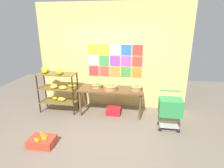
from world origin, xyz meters
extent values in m
plane|color=#756759|center=(0.00, 0.00, 0.00)|extent=(9.23, 9.23, 0.00)
cube|color=#E7CB70|center=(0.00, 1.65, 1.46)|extent=(4.23, 0.06, 2.93)
cube|color=gold|center=(-0.52, 1.61, 1.68)|extent=(0.28, 0.01, 0.28)
cube|color=yellow|center=(-0.21, 1.61, 1.68)|extent=(0.28, 0.01, 0.28)
cube|color=silver|center=(0.10, 1.61, 1.68)|extent=(0.28, 0.01, 0.28)
cube|color=blue|center=(0.41, 1.61, 1.68)|extent=(0.28, 0.01, 0.28)
cube|color=red|center=(0.72, 1.61, 1.68)|extent=(0.28, 0.01, 0.28)
cube|color=white|center=(-0.52, 1.61, 1.37)|extent=(0.28, 0.01, 0.28)
cube|color=#439856|center=(-0.21, 1.61, 1.37)|extent=(0.28, 0.01, 0.28)
cube|color=purple|center=(0.10, 1.61, 1.37)|extent=(0.28, 0.01, 0.28)
cube|color=#AB4DB1|center=(0.41, 1.61, 1.37)|extent=(0.28, 0.01, 0.28)
cube|color=#E14136|center=(0.72, 1.61, 1.37)|extent=(0.28, 0.01, 0.28)
cube|color=#CE3936|center=(-0.52, 1.61, 1.06)|extent=(0.28, 0.01, 0.28)
cube|color=#D84F42|center=(-0.21, 1.61, 1.06)|extent=(0.28, 0.01, 0.28)
cube|color=orange|center=(0.10, 1.61, 1.06)|extent=(0.28, 0.01, 0.28)
cube|color=#4C9444|center=(0.41, 1.61, 1.06)|extent=(0.28, 0.01, 0.28)
cube|color=orange|center=(0.72, 1.61, 1.06)|extent=(0.28, 0.01, 0.28)
cylinder|color=#331D0C|center=(-1.89, 0.83, 0.55)|extent=(0.04, 0.04, 1.09)
cylinder|color=#331D0C|center=(-0.91, 0.83, 0.55)|extent=(0.04, 0.04, 1.09)
cylinder|color=#331D0C|center=(-1.89, 1.23, 0.55)|extent=(0.04, 0.04, 1.09)
cylinder|color=#331D0C|center=(-0.91, 1.23, 0.55)|extent=(0.04, 0.04, 1.09)
cube|color=brown|center=(-1.40, 1.03, 0.29)|extent=(1.02, 0.43, 0.03)
ellipsoid|color=yellow|center=(-1.34, 1.05, 0.35)|extent=(0.24, 0.17, 0.10)
ellipsoid|color=gold|center=(-1.58, 1.11, 0.35)|extent=(0.27, 0.25, 0.11)
cube|color=brown|center=(-1.40, 1.03, 0.68)|extent=(1.02, 0.43, 0.02)
ellipsoid|color=yellow|center=(-1.02, 1.12, 0.75)|extent=(0.26, 0.14, 0.10)
ellipsoid|color=yellow|center=(-1.47, 0.98, 0.75)|extent=(0.22, 0.32, 0.10)
ellipsoid|color=yellow|center=(-1.47, 0.93, 0.75)|extent=(0.26, 0.24, 0.11)
ellipsoid|color=gold|center=(-1.20, 0.90, 0.75)|extent=(0.23, 0.17, 0.11)
cube|color=brown|center=(-1.40, 1.03, 1.08)|extent=(1.02, 0.43, 0.02)
ellipsoid|color=gold|center=(-1.27, 0.93, 1.17)|extent=(0.25, 0.33, 0.14)
ellipsoid|color=yellow|center=(-1.78, 1.14, 1.17)|extent=(0.23, 0.14, 0.14)
ellipsoid|color=yellow|center=(-1.72, 1.00, 1.15)|extent=(0.23, 0.29, 0.11)
cube|color=brown|center=(0.06, 1.07, 0.70)|extent=(1.69, 0.62, 0.04)
cylinder|color=brown|center=(-0.73, 0.82, 0.34)|extent=(0.06, 0.06, 0.68)
cylinder|color=brown|center=(0.85, 0.82, 0.34)|extent=(0.06, 0.06, 0.68)
cylinder|color=brown|center=(-0.73, 1.32, 0.34)|extent=(0.06, 0.06, 0.68)
cylinder|color=brown|center=(0.85, 1.32, 0.34)|extent=(0.06, 0.06, 0.68)
cylinder|color=#B57D4A|center=(0.06, 1.00, 0.77)|extent=(0.34, 0.34, 0.10)
torus|color=#B58149|center=(0.06, 1.00, 0.83)|extent=(0.36, 0.36, 0.02)
sphere|color=#6CB935|center=(0.07, 0.97, 0.83)|extent=(0.07, 0.07, 0.07)
sphere|color=#7EBC43|center=(0.09, 1.00, 0.85)|extent=(0.09, 0.09, 0.09)
sphere|color=#6DBD44|center=(0.06, 1.00, 0.83)|extent=(0.08, 0.08, 0.08)
sphere|color=#68B449|center=(-0.01, 0.99, 0.83)|extent=(0.07, 0.07, 0.07)
cylinder|color=#AA8552|center=(0.73, 1.03, 0.77)|extent=(0.26, 0.26, 0.10)
torus|color=#AE7E4C|center=(0.73, 1.03, 0.82)|extent=(0.29, 0.29, 0.03)
sphere|color=#7BB341|center=(0.75, 1.10, 0.84)|extent=(0.09, 0.09, 0.09)
sphere|color=#7AB744|center=(0.72, 1.09, 0.83)|extent=(0.08, 0.08, 0.08)
sphere|color=#6FC333|center=(0.74, 1.05, 0.83)|extent=(0.08, 0.08, 0.08)
cylinder|color=#AE8A4E|center=(-0.32, 1.08, 0.77)|extent=(0.27, 0.27, 0.09)
torus|color=#B0854C|center=(-0.32, 1.08, 0.81)|extent=(0.30, 0.30, 0.03)
sphere|color=#6AC23C|center=(-0.32, 1.09, 0.83)|extent=(0.07, 0.07, 0.07)
sphere|color=#6BB835|center=(-0.27, 1.08, 0.83)|extent=(0.07, 0.07, 0.07)
sphere|color=#75B633|center=(-0.36, 1.05, 0.82)|extent=(0.07, 0.07, 0.07)
sphere|color=#6CC044|center=(-0.33, 1.04, 0.83)|extent=(0.08, 0.08, 0.08)
cube|color=red|center=(0.14, 1.06, 0.08)|extent=(0.38, 0.36, 0.17)
cube|color=red|center=(-1.11, -0.53, 0.08)|extent=(0.51, 0.37, 0.16)
sphere|color=orange|center=(-1.19, -0.39, 0.18)|extent=(0.08, 0.08, 0.08)
sphere|color=orange|center=(-1.12, -0.42, 0.17)|extent=(0.08, 0.08, 0.08)
sphere|color=orange|center=(-1.05, -0.56, 0.16)|extent=(0.08, 0.08, 0.08)
sphere|color=orange|center=(-1.13, -0.47, 0.17)|extent=(0.08, 0.08, 0.08)
sphere|color=orange|center=(-1.04, -0.46, 0.16)|extent=(0.09, 0.09, 0.09)
sphere|color=orange|center=(-1.12, -0.61, 0.16)|extent=(0.09, 0.09, 0.09)
sphere|color=orange|center=(-1.01, -0.55, 0.17)|extent=(0.08, 0.08, 0.08)
sphere|color=orange|center=(-1.06, -0.51, 0.17)|extent=(0.09, 0.09, 0.09)
sphere|color=orange|center=(-1.18, -0.60, 0.17)|extent=(0.08, 0.08, 0.08)
sphere|color=orange|center=(-1.13, -0.64, 0.18)|extent=(0.09, 0.09, 0.09)
sphere|color=black|center=(1.31, 0.36, 0.04)|extent=(0.08, 0.08, 0.08)
sphere|color=black|center=(1.72, 0.36, 0.04)|extent=(0.08, 0.08, 0.08)
sphere|color=black|center=(1.31, 0.63, 0.04)|extent=(0.08, 0.08, 0.08)
sphere|color=black|center=(1.72, 0.63, 0.04)|extent=(0.08, 0.08, 0.08)
cube|color=#A5A8AD|center=(1.52, 0.49, 0.10)|extent=(0.43, 0.30, 0.03)
cube|color=#2F904A|center=(1.52, 0.49, 0.56)|extent=(0.51, 0.38, 0.38)
cylinder|color=#2F904A|center=(1.52, 0.71, 0.87)|extent=(0.48, 0.03, 0.03)
camera|label=1|loc=(0.75, -3.44, 2.33)|focal=29.25mm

